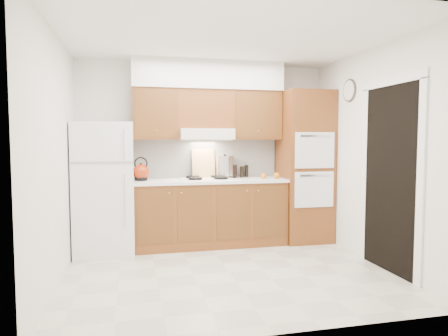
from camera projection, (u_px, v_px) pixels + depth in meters
name	position (u px, v px, depth m)	size (l,w,h in m)	color
floor	(228.00, 272.00, 4.51)	(3.60, 3.60, 0.00)	beige
ceiling	(229.00, 38.00, 4.33)	(3.60, 3.60, 0.00)	white
wall_back	(205.00, 153.00, 5.88)	(3.60, 0.02, 2.60)	white
wall_left	(55.00, 159.00, 4.02)	(0.02, 3.00, 2.60)	white
wall_right	(373.00, 156.00, 4.82)	(0.02, 3.00, 2.60)	white
fridge	(105.00, 188.00, 5.25)	(0.75, 0.72, 1.72)	white
base_cabinets	(210.00, 214.00, 5.65)	(2.11, 0.60, 0.90)	brown
countertop	(210.00, 181.00, 5.61)	(2.13, 0.62, 0.04)	white
backsplash	(207.00, 159.00, 5.88)	(2.11, 0.03, 0.56)	white
oven_cabinet	(304.00, 167.00, 5.90)	(0.70, 0.65, 2.20)	brown
upper_cab_left	(156.00, 114.00, 5.52)	(0.63, 0.33, 0.70)	brown
upper_cab_right	(255.00, 116.00, 5.84)	(0.73, 0.33, 0.70)	brown
range_hood	(206.00, 134.00, 5.64)	(0.75, 0.45, 0.15)	silver
upper_cab_over_hood	(205.00, 110.00, 5.67)	(0.75, 0.33, 0.55)	brown
soffit	(208.00, 76.00, 5.63)	(2.13, 0.36, 0.40)	silver
cooktop	(207.00, 179.00, 5.62)	(0.74, 0.50, 0.01)	white
doorway	(390.00, 179.00, 4.50)	(0.02, 0.90, 2.10)	black
wall_clock	(349.00, 90.00, 5.29)	(0.30, 0.30, 0.02)	#3F3833
kettle	(141.00, 172.00, 5.40)	(0.22, 0.22, 0.22)	maroon
cutting_board	(203.00, 164.00, 5.80)	(0.33, 0.02, 0.45)	tan
stock_pot	(225.00, 166.00, 5.84)	(0.27, 0.27, 0.28)	#B4B5B9
condiment_a	(235.00, 171.00, 5.83)	(0.05, 0.05, 0.19)	black
condiment_b	(246.00, 171.00, 5.99)	(0.06, 0.06, 0.18)	black
condiment_c	(242.00, 172.00, 5.90)	(0.06, 0.06, 0.16)	black
orange_near	(277.00, 175.00, 5.74)	(0.09, 0.09, 0.09)	orange
orange_far	(264.00, 176.00, 5.74)	(0.08, 0.08, 0.08)	orange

